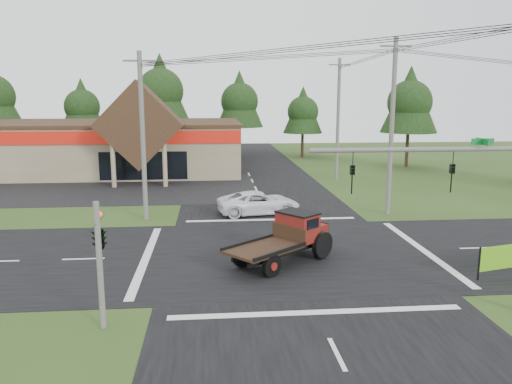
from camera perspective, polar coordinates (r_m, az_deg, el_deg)
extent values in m
plane|color=#2A4117|center=(25.26, 3.64, -7.06)|extent=(120.00, 120.00, 0.00)
cube|color=black|center=(25.26, 3.64, -7.04)|extent=(12.00, 120.00, 0.02)
cube|color=black|center=(25.26, 3.64, -7.03)|extent=(120.00, 12.00, 0.02)
cube|color=black|center=(44.65, -18.33, 0.31)|extent=(28.00, 14.00, 0.02)
cube|color=gray|center=(55.39, -17.95, 4.88)|extent=(30.00, 15.00, 5.00)
cube|color=#332215|center=(55.20, -18.11, 7.51)|extent=(30.40, 15.40, 0.30)
cube|color=#B7190E|center=(47.95, -20.03, 5.82)|extent=(30.00, 0.12, 1.20)
cube|color=#332215|center=(45.75, -13.10, 7.49)|extent=(7.78, 4.00, 7.78)
cylinder|color=gray|center=(44.74, -16.01, 3.03)|extent=(0.40, 0.40, 4.00)
cylinder|color=gray|center=(44.12, -10.38, 3.17)|extent=(0.40, 0.40, 4.00)
cube|color=black|center=(47.08, -12.74, 2.94)|extent=(8.00, 0.08, 2.60)
cylinder|color=#595651|center=(17.87, 18.81, 4.63)|extent=(8.00, 0.16, 0.16)
imported|color=black|center=(18.42, 21.47, 1.48)|extent=(0.16, 0.20, 1.00)
imported|color=black|center=(17.14, 10.94, 1.40)|extent=(0.16, 0.20, 1.00)
cube|color=#0C6626|center=(18.74, 24.48, 5.27)|extent=(0.80, 0.04, 0.22)
cylinder|color=#595651|center=(17.59, -17.43, -8.09)|extent=(0.20, 0.20, 4.40)
imported|color=black|center=(17.36, -17.57, -3.18)|extent=(0.53, 2.48, 1.00)
sphere|color=#FF0C0C|center=(17.46, -17.50, -2.43)|extent=(0.18, 0.18, 0.18)
cylinder|color=#595651|center=(32.14, -12.82, 6.11)|extent=(0.30, 0.30, 10.50)
cube|color=#595651|center=(32.11, -13.17, 14.40)|extent=(2.00, 0.12, 0.12)
cylinder|color=#595651|center=(33.90, 15.25, 7.08)|extent=(0.30, 0.30, 11.50)
cube|color=#595651|center=(33.99, 15.69, 15.77)|extent=(2.00, 0.12, 0.12)
cylinder|color=#595651|center=(47.28, 9.35, 8.09)|extent=(0.30, 0.30, 11.20)
cube|color=#595651|center=(47.31, 9.54, 14.15)|extent=(2.00, 0.12, 0.12)
cylinder|color=#332316|center=(68.00, -19.01, 5.19)|extent=(0.36, 0.36, 3.50)
cone|color=black|center=(67.75, -19.27, 9.44)|extent=(5.60, 5.60, 6.60)
sphere|color=black|center=(67.75, -19.26, 9.19)|extent=(4.40, 4.40, 4.40)
cylinder|color=#332316|center=(65.29, -10.66, 5.85)|extent=(0.36, 0.36, 4.55)
cone|color=black|center=(65.07, -10.86, 11.61)|extent=(7.28, 7.28, 8.58)
sphere|color=black|center=(65.06, -10.85, 11.27)|extent=(5.72, 5.72, 5.72)
cylinder|color=#332316|center=(66.11, -1.86, 5.78)|extent=(0.36, 0.36, 3.85)
cone|color=black|center=(65.86, -1.89, 10.60)|extent=(6.16, 6.16, 7.26)
sphere|color=black|center=(65.86, -1.89, 10.31)|extent=(4.84, 4.84, 4.84)
cylinder|color=#332316|center=(65.11, 5.32, 5.35)|extent=(0.36, 0.36, 3.15)
cone|color=black|center=(64.84, 5.39, 9.35)|extent=(5.04, 5.04, 5.94)
sphere|color=black|center=(64.85, 5.38, 9.12)|extent=(3.96, 3.96, 3.96)
cylinder|color=#332316|center=(58.26, 16.87, 4.64)|extent=(0.36, 0.36, 3.85)
cone|color=black|center=(57.97, 17.18, 10.10)|extent=(6.16, 6.16, 7.26)
sphere|color=black|center=(57.97, 17.16, 9.77)|extent=(4.84, 4.84, 4.84)
imported|color=white|center=(33.44, 0.31, -1.23)|extent=(5.84, 3.41, 1.53)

